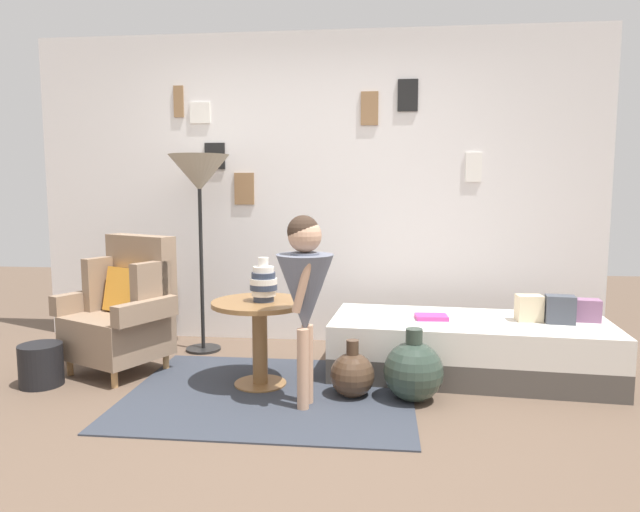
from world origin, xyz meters
TOP-DOWN VIEW (x-y plane):
  - ground_plane at (0.00, 0.00)m, footprint 12.00×12.00m
  - gallery_wall at (-0.00, 1.95)m, footprint 4.80×0.12m
  - rug at (-0.13, 0.57)m, footprint 1.81×1.45m
  - armchair at (-1.26, 0.94)m, footprint 0.89×0.81m
  - daybed at (1.19, 1.09)m, footprint 1.96×0.95m
  - pillow_head at (1.96, 1.13)m, footprint 0.22×0.14m
  - pillow_mid at (1.78, 1.04)m, footprint 0.20×0.14m
  - pillow_back at (1.59, 1.09)m, footprint 0.18×0.13m
  - side_table at (-0.23, 0.72)m, footprint 0.63×0.63m
  - vase_striped at (-0.20, 0.72)m, footprint 0.18×0.18m
  - floor_lamp at (-0.87, 1.49)m, footprint 0.48×0.48m
  - person_child at (0.12, 0.38)m, footprint 0.34×0.34m
  - book_on_daybed at (0.92, 1.07)m, footprint 0.23×0.17m
  - demijohn_near at (0.40, 0.58)m, footprint 0.28×0.28m
  - demijohn_far at (0.77, 0.55)m, footprint 0.37×0.37m
  - magazine_basket at (-1.68, 0.57)m, footprint 0.28×0.28m

SIDE VIEW (x-z plane):
  - ground_plane at x=0.00m, z-range 0.00..0.00m
  - rug at x=-0.13m, z-range 0.00..0.01m
  - magazine_basket at x=-1.68m, z-range 0.00..0.28m
  - demijohn_near at x=0.40m, z-range -0.04..0.33m
  - demijohn_far at x=0.77m, z-range -0.04..0.42m
  - daybed at x=1.19m, z-range 0.00..0.40m
  - book_on_daybed at x=0.92m, z-range 0.40..0.43m
  - side_table at x=-0.23m, z-range 0.13..0.70m
  - armchair at x=-1.26m, z-range -0.05..0.92m
  - pillow_head at x=1.96m, z-range 0.40..0.55m
  - pillow_back at x=1.59m, z-range 0.40..0.58m
  - pillow_mid at x=1.78m, z-range 0.40..0.59m
  - vase_striped at x=-0.20m, z-range 0.55..0.84m
  - person_child at x=0.12m, z-range 0.16..1.32m
  - gallery_wall at x=0.00m, z-range 0.00..2.60m
  - floor_lamp at x=-0.87m, z-range 0.60..2.17m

